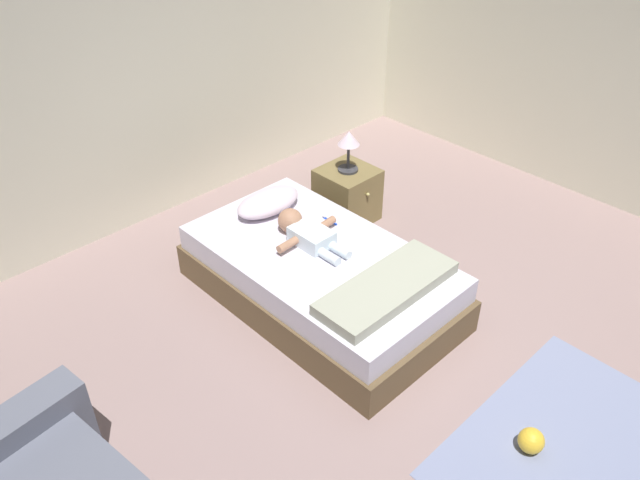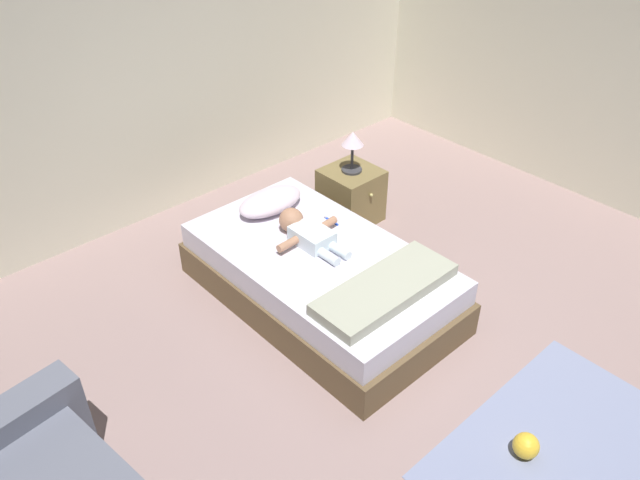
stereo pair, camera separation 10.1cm
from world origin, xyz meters
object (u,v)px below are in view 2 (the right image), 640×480
object	(u,v)px
bed	(320,277)
nightstand	(351,195)
lamp	(353,143)
toy_ball	(526,446)
pillow	(270,201)
toothbrush	(331,220)
baby	(306,232)

from	to	relation	value
bed	nightstand	size ratio (longest dim) A/B	4.16
lamp	toy_ball	distance (m)	2.65
pillow	toy_ball	bearing A→B (deg)	-93.54
toy_ball	toothbrush	bearing A→B (deg)	79.29
bed	toy_ball	xyz separation A→B (m)	(-0.06, -1.74, -0.13)
bed	baby	world-z (taller)	baby
pillow	lamp	distance (m)	0.87
toothbrush	lamp	world-z (taller)	lamp
toothbrush	bed	bearing A→B (deg)	-143.98
bed	baby	distance (m)	0.34
toothbrush	toy_ball	world-z (taller)	toothbrush
nightstand	pillow	bearing A→B (deg)	177.94
nightstand	lamp	distance (m)	0.49
baby	toy_ball	xyz separation A→B (m)	(-0.08, -1.92, -0.42)
baby	pillow	bearing A→B (deg)	82.26
baby	toothbrush	distance (m)	0.30
baby	toothbrush	xyz separation A→B (m)	(0.29, 0.05, -0.06)
bed	baby	size ratio (longest dim) A/B	3.15
baby	toy_ball	bearing A→B (deg)	-92.48
pillow	nightstand	bearing A→B (deg)	-2.06
toothbrush	pillow	bearing A→B (deg)	117.84
pillow	lamp	size ratio (longest dim) A/B	1.53
bed	pillow	world-z (taller)	pillow
lamp	toy_ball	size ratio (longest dim) A/B	2.41
toothbrush	nightstand	world-z (taller)	nightstand
pillow	baby	distance (m)	0.48
nightstand	lamp	xyz separation A→B (m)	(0.00, 0.00, 0.49)
toothbrush	lamp	xyz separation A→B (m)	(0.61, 0.40, 0.28)
pillow	baby	world-z (taller)	baby
toothbrush	nightstand	xyz separation A→B (m)	(0.61, 0.40, -0.21)
pillow	toothbrush	distance (m)	0.49
pillow	toothbrush	size ratio (longest dim) A/B	3.66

